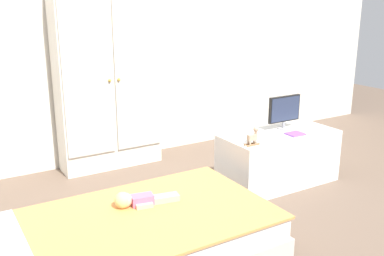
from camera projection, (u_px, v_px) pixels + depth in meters
The scene contains 9 objects.
ground_plane at pixel (211, 227), 2.91m from camera, with size 10.00×10.00×0.02m, color brown.
back_wall at pixel (112, 9), 3.83m from camera, with size 6.40×0.05×2.70m, color silver.
bed at pixel (122, 242), 2.48m from camera, with size 1.73×0.92×0.25m.
doll at pixel (135, 200), 2.62m from camera, with size 0.39×0.15×0.10m.
wardrobe at pixel (108, 77), 3.76m from camera, with size 0.86×0.30×1.58m.
tv_stand at pixel (278, 158), 3.54m from camera, with size 0.94×0.44×0.42m, color silver.
tv_monitor at pixel (284, 110), 3.55m from camera, with size 0.31×0.10×0.27m.
rocking_horse_toy at pixel (253, 136), 3.17m from camera, with size 0.11×0.04×0.13m.
book_purple at pixel (295, 134), 3.44m from camera, with size 0.13×0.11×0.01m, color #8E51B2.
Camera 1 is at (-1.46, -2.18, 1.42)m, focal length 41.61 mm.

